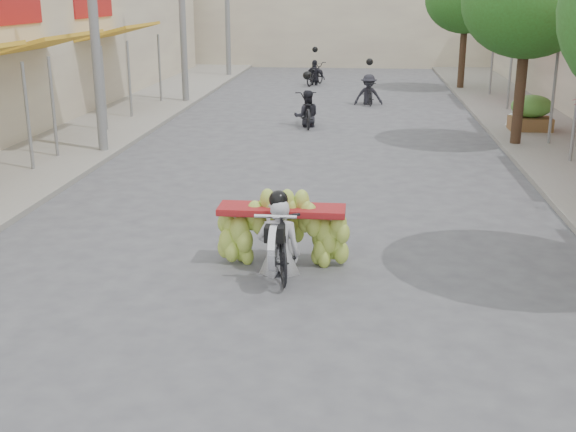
# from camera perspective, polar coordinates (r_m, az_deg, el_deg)

# --- Properties ---
(sidewalk_left) EXTENTS (4.00, 60.00, 0.12)m
(sidewalk_left) POSITION_cam_1_polar(r_m,az_deg,el_deg) (22.71, -15.61, 6.57)
(sidewalk_left) COLOR gray
(sidewalk_left) RESTS_ON ground
(sidewalk_right) EXTENTS (4.00, 60.00, 0.12)m
(sidewalk_right) POSITION_cam_1_polar(r_m,az_deg,el_deg) (21.92, 21.10, 5.69)
(sidewalk_right) COLOR gray
(sidewalk_right) RESTS_ON ground
(far_building) EXTENTS (20.00, 6.00, 7.00)m
(far_building) POSITION_cam_1_polar(r_m,az_deg,el_deg) (43.80, 4.45, 16.53)
(far_building) COLOR #C3B69A
(far_building) RESTS_ON ground
(street_tree_mid) EXTENTS (3.40, 3.40, 5.25)m
(street_tree_mid) POSITION_cam_1_polar(r_m,az_deg,el_deg) (20.21, 18.46, 15.74)
(street_tree_mid) COLOR #3A2719
(street_tree_mid) RESTS_ON ground
(produce_crate_far) EXTENTS (1.20, 0.88, 1.16)m
(produce_crate_far) POSITION_cam_1_polar(r_m,az_deg,el_deg) (22.58, 18.68, 7.93)
(produce_crate_far) COLOR brown
(produce_crate_far) RESTS_ON ground
(banana_motorbike) EXTENTS (2.20, 1.95, 2.19)m
(banana_motorbike) POSITION_cam_1_polar(r_m,az_deg,el_deg) (10.72, -0.64, -0.68)
(banana_motorbike) COLOR black
(banana_motorbike) RESTS_ON ground
(pedestrian) EXTENTS (0.85, 0.59, 1.59)m
(pedestrian) POSITION_cam_1_polar(r_m,az_deg,el_deg) (23.34, 17.76, 8.80)
(pedestrian) COLOR white
(pedestrian) RESTS_ON ground
(bg_motorbike_a) EXTENTS (0.92, 1.87, 1.95)m
(bg_motorbike_a) POSITION_cam_1_polar(r_m,az_deg,el_deg) (22.71, 1.49, 8.90)
(bg_motorbike_a) COLOR black
(bg_motorbike_a) RESTS_ON ground
(bg_motorbike_b) EXTENTS (1.13, 1.58, 1.95)m
(bg_motorbike_b) POSITION_cam_1_polar(r_m,az_deg,el_deg) (27.35, 6.41, 10.54)
(bg_motorbike_b) COLOR black
(bg_motorbike_b) RESTS_ON ground
(bg_motorbike_c) EXTENTS (1.18, 1.90, 1.95)m
(bg_motorbike_c) POSITION_cam_1_polar(r_m,az_deg,el_deg) (33.15, 2.13, 11.62)
(bg_motorbike_c) COLOR black
(bg_motorbike_c) RESTS_ON ground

